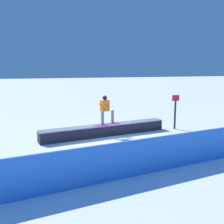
{
  "coord_description": "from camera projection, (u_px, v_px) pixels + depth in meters",
  "views": [
    {
      "loc": [
        3.14,
        12.29,
        3.34
      ],
      "look_at": [
        -0.07,
        0.99,
        1.31
      ],
      "focal_mm": 43.54,
      "sensor_mm": 36.0,
      "label": 1
    }
  ],
  "objects": [
    {
      "name": "ground_plane",
      "position": [
        105.0,
        136.0,
        13.06
      ],
      "size": [
        120.0,
        120.0,
        0.0
      ],
      "primitive_type": "plane",
      "color": "white"
    },
    {
      "name": "grind_box",
      "position": [
        105.0,
        131.0,
        13.02
      ],
      "size": [
        6.31,
        1.76,
        0.54
      ],
      "color": "#271E2B",
      "rests_on": "ground_plane"
    },
    {
      "name": "snowboarder",
      "position": [
        106.0,
        109.0,
        12.83
      ],
      "size": [
        1.43,
        0.79,
        1.4
      ],
      "color": "#B92F95",
      "rests_on": "grind_box"
    },
    {
      "name": "safety_fence",
      "position": [
        145.0,
        157.0,
        8.34
      ],
      "size": [
        13.03,
        2.52,
        1.14
      ],
      "primitive_type": "cube",
      "rotation": [
        0.0,
        0.0,
        0.19
      ],
      "color": "#3179E3",
      "rests_on": "ground_plane"
    },
    {
      "name": "trail_marker",
      "position": [
        175.0,
        111.0,
        14.24
      ],
      "size": [
        0.4,
        0.1,
        1.81
      ],
      "color": "#262628",
      "rests_on": "ground_plane"
    }
  ]
}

